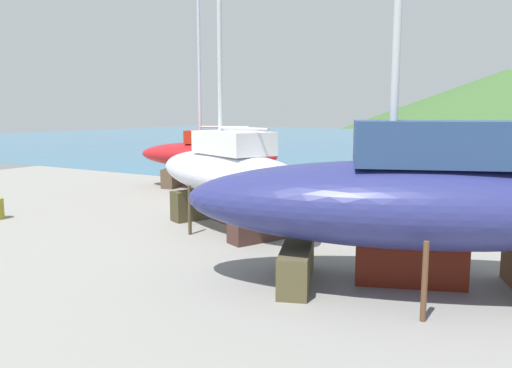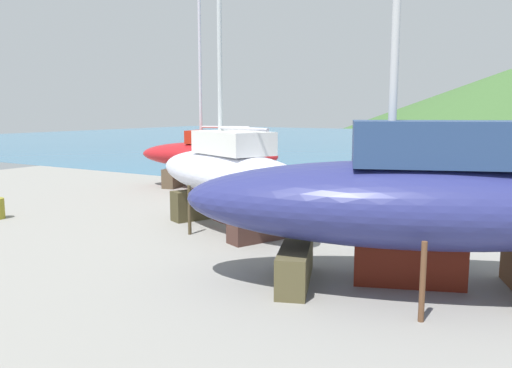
% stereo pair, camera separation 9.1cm
% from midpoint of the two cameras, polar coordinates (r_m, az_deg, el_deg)
% --- Properties ---
extents(ground_plane, '(47.71, 47.71, 0.00)m').
position_cam_midpoint_polar(ground_plane, '(17.20, -8.47, -6.05)').
color(ground_plane, gray).
extents(sea_water, '(155.40, 89.94, 0.01)m').
position_cam_midpoint_polar(sea_water, '(70.75, 21.88, 4.29)').
color(sea_water, teal).
rests_on(sea_water, ground).
extents(headland_hill, '(168.90, 168.90, 31.09)m').
position_cam_midpoint_polar(headland_hill, '(155.77, 26.35, 5.91)').
color(headland_hill, '#3E6431').
rests_on(headland_hill, ground).
extents(sailboat_far_slipway, '(11.46, 7.06, 18.08)m').
position_cam_midpoint_polar(sailboat_far_slipway, '(12.28, 17.62, -1.69)').
color(sailboat_far_slipway, brown).
rests_on(sailboat_far_slipway, ground).
extents(sailboat_mid_port, '(8.37, 4.19, 13.36)m').
position_cam_midpoint_polar(sailboat_mid_port, '(27.59, -5.59, 3.33)').
color(sailboat_mid_port, brown).
rests_on(sailboat_mid_port, ground).
extents(sailboat_small_center, '(8.65, 5.89, 14.82)m').
position_cam_midpoint_polar(sailboat_small_center, '(17.94, -3.41, 1.32)').
color(sailboat_small_center, '#443E25').
rests_on(sailboat_small_center, ground).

